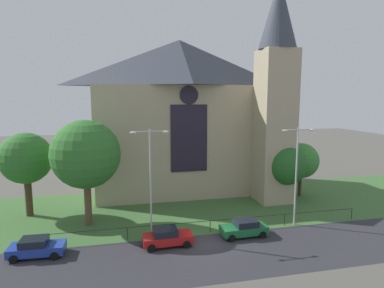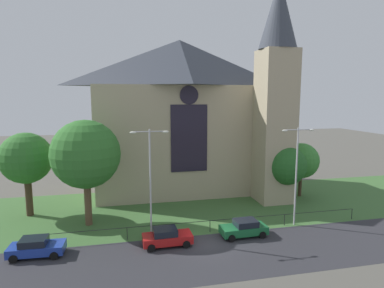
{
  "view_description": "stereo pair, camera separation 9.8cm",
  "coord_description": "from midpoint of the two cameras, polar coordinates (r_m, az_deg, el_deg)",
  "views": [
    {
      "loc": [
        -7.15,
        -25.62,
        12.58
      ],
      "look_at": [
        0.35,
        8.0,
        7.6
      ],
      "focal_mm": 30.55,
      "sensor_mm": 36.0,
      "label": 1
    },
    {
      "loc": [
        -7.06,
        -25.64,
        12.58
      ],
      "look_at": [
        0.35,
        8.0,
        7.6
      ],
      "focal_mm": 30.55,
      "sensor_mm": 36.0,
      "label": 2
    }
  ],
  "objects": [
    {
      "name": "parked_car_red",
      "position": [
        29.01,
        -4.32,
        -15.88
      ],
      "size": [
        4.24,
        2.09,
        1.51
      ],
      "rotation": [
        0.0,
        0.0,
        0.02
      ],
      "color": "#B21919",
      "rests_on": "ground"
    },
    {
      "name": "road_asphalt",
      "position": [
        27.7,
        4.07,
        -18.8
      ],
      "size": [
        120.0,
        8.0,
        0.01
      ],
      "primitive_type": "cube",
      "color": "#2D2D33",
      "rests_on": "ground"
    },
    {
      "name": "tree_right_far",
      "position": [
        43.52,
        18.58,
        -2.79
      ],
      "size": [
        4.45,
        4.45,
        6.83
      ],
      "color": "#423021",
      "rests_on": "ground"
    },
    {
      "name": "streetlamp_near",
      "position": [
        28.88,
        -7.21,
        -4.81
      ],
      "size": [
        3.37,
        0.26,
        9.83
      ],
      "color": "#B2B2B7",
      "rests_on": "ground"
    },
    {
      "name": "tree_right_near",
      "position": [
        39.94,
        16.31,
        -3.71
      ],
      "size": [
        4.55,
        4.55,
        6.88
      ],
      "color": "brown",
      "rests_on": "ground"
    },
    {
      "name": "grass_verge",
      "position": [
        36.6,
        -0.46,
        -11.87
      ],
      "size": [
        120.0,
        20.0,
        0.01
      ],
      "primitive_type": "cube",
      "color": "#3D6633",
      "rests_on": "ground"
    },
    {
      "name": "iron_railing",
      "position": [
        31.46,
        3.26,
        -13.44
      ],
      "size": [
        30.62,
        0.07,
        1.13
      ],
      "color": "black",
      "rests_on": "ground"
    },
    {
      "name": "parked_car_green",
      "position": [
        31.05,
        9.15,
        -14.3
      ],
      "size": [
        4.25,
        2.13,
        1.51
      ],
      "rotation": [
        0.0,
        0.0,
        3.17
      ],
      "color": "#196033",
      "rests_on": "ground"
    },
    {
      "name": "tree_left_far",
      "position": [
        38.3,
        -26.91,
        -2.28
      ],
      "size": [
        5.37,
        5.37,
        8.93
      ],
      "color": "#423021",
      "rests_on": "ground"
    },
    {
      "name": "streetlamp_far",
      "position": [
        33.23,
        17.88,
        -3.56
      ],
      "size": [
        3.37,
        0.26,
        9.68
      ],
      "color": "#B2B2B7",
      "rests_on": "ground"
    },
    {
      "name": "church_building",
      "position": [
        43.97,
        -0.93,
        5.21
      ],
      "size": [
        23.2,
        16.2,
        26.0
      ],
      "color": "tan",
      "rests_on": "ground"
    },
    {
      "name": "tree_left_near",
      "position": [
        33.08,
        -17.98,
        -1.75
      ],
      "size": [
        6.66,
        6.66,
        10.45
      ],
      "color": "brown",
      "rests_on": "ground"
    },
    {
      "name": "parked_car_blue",
      "position": [
        29.88,
        -25.46,
        -15.95
      ],
      "size": [
        4.27,
        2.17,
        1.51
      ],
      "rotation": [
        0.0,
        0.0,
        -0.04
      ],
      "color": "#1E3899",
      "rests_on": "ground"
    },
    {
      "name": "ground",
      "position": [
        38.45,
        -1.09,
        -10.88
      ],
      "size": [
        160.0,
        160.0,
        0.0
      ],
      "primitive_type": "plane",
      "color": "#56544C"
    }
  ]
}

